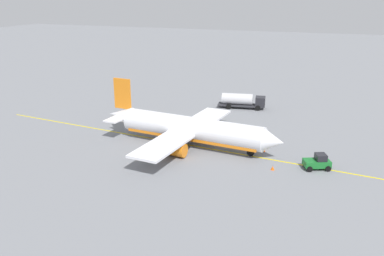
% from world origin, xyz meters
% --- Properties ---
extents(ground_plane, '(400.00, 400.00, 0.00)m').
position_xyz_m(ground_plane, '(0.00, 0.00, 0.00)').
color(ground_plane, slate).
extents(airplane, '(31.14, 27.26, 9.79)m').
position_xyz_m(airplane, '(-0.47, 0.05, 2.72)').
color(airplane, white).
rests_on(airplane, ground).
extents(fuel_tanker, '(10.13, 4.07, 3.15)m').
position_xyz_m(fuel_tanker, '(2.16, 24.64, 1.72)').
color(fuel_tanker, '#2D2D33').
rests_on(fuel_tanker, ground).
extents(pushback_tug, '(4.10, 3.47, 2.20)m').
position_xyz_m(pushback_tug, '(19.65, -2.36, 1.01)').
color(pushback_tug, '#196B28').
rests_on(pushback_tug, ground).
extents(refueling_worker, '(0.60, 0.49, 1.71)m').
position_xyz_m(refueling_worker, '(0.11, 14.90, 0.82)').
color(refueling_worker, navy).
rests_on(refueling_worker, ground).
extents(safety_cone_nose, '(0.51, 0.51, 0.56)m').
position_xyz_m(safety_cone_nose, '(13.86, -4.97, 0.28)').
color(safety_cone_nose, '#F2590F').
rests_on(safety_cone_nose, ground).
extents(safety_cone_wingtip, '(0.61, 0.61, 0.68)m').
position_xyz_m(safety_cone_wingtip, '(11.29, 1.52, 0.34)').
color(safety_cone_wingtip, '#F2590F').
rests_on(safety_cone_wingtip, ground).
extents(taxi_line_marking, '(78.67, 8.42, 0.01)m').
position_xyz_m(taxi_line_marking, '(0.00, 0.00, 0.01)').
color(taxi_line_marking, yellow).
rests_on(taxi_line_marking, ground).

